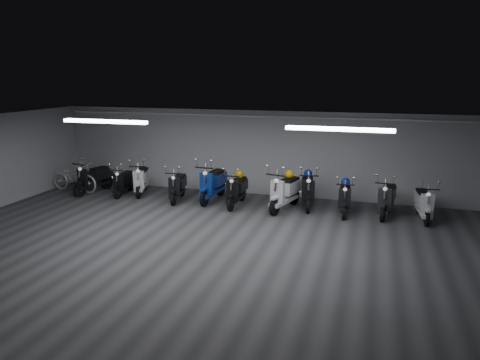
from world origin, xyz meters
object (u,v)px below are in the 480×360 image
(scooter_6, at_px, (285,186))
(scooter_8, at_px, (345,193))
(scooter_7, at_px, (308,185))
(helmet_2, at_px, (346,182))
(scooter_0, at_px, (93,174))
(scooter_10, at_px, (424,198))
(scooter_2, at_px, (141,175))
(scooter_9, at_px, (387,193))
(scooter_1, at_px, (123,178))
(helmet_3, at_px, (308,174))
(scooter_5, at_px, (237,185))
(helmet_1, at_px, (239,174))
(bicycle, at_px, (74,174))
(scooter_4, at_px, (213,178))
(helmet_0, at_px, (289,174))
(scooter_3, at_px, (177,182))

(scooter_6, relative_size, scooter_8, 1.18)
(scooter_7, height_order, helmet_2, scooter_7)
(scooter_0, relative_size, scooter_10, 1.08)
(scooter_10, bearing_deg, scooter_2, 172.86)
(scooter_9, bearing_deg, scooter_0, -170.05)
(scooter_7, bearing_deg, scooter_1, 173.18)
(scooter_7, xyz_separation_m, helmet_3, (-0.04, 0.25, 0.30))
(scooter_1, distance_m, scooter_7, 6.11)
(scooter_5, xyz_separation_m, scooter_10, (5.34, 0.17, -0.03))
(helmet_1, bearing_deg, bicycle, -178.44)
(scooter_4, height_order, scooter_9, scooter_4)
(scooter_10, bearing_deg, scooter_7, 169.42)
(helmet_1, bearing_deg, scooter_0, -178.36)
(scooter_5, distance_m, scooter_9, 4.38)
(bicycle, distance_m, helmet_2, 9.08)
(scooter_0, height_order, scooter_10, scooter_0)
(scooter_8, bearing_deg, helmet_1, 174.61)
(scooter_5, bearing_deg, scooter_0, 179.40)
(scooter_6, height_order, helmet_0, scooter_6)
(scooter_8, bearing_deg, scooter_9, 3.73)
(scooter_5, xyz_separation_m, helmet_1, (0.00, 0.24, 0.29))
(scooter_7, height_order, scooter_10, scooter_7)
(helmet_2, xyz_separation_m, helmet_3, (-1.15, 0.38, 0.10))
(helmet_3, bearing_deg, scooter_9, -11.56)
(scooter_1, relative_size, helmet_0, 5.98)
(helmet_1, relative_size, helmet_3, 1.01)
(scooter_0, distance_m, scooter_10, 10.47)
(scooter_7, height_order, bicycle, scooter_7)
(scooter_9, bearing_deg, scooter_5, -167.71)
(scooter_2, xyz_separation_m, helmet_2, (6.70, -0.10, 0.24))
(scooter_7, height_order, scooter_8, scooter_7)
(scooter_0, xyz_separation_m, scooter_6, (6.62, -0.09, 0.06))
(scooter_3, xyz_separation_m, scooter_4, (1.09, 0.30, 0.12))
(scooter_3, relative_size, helmet_1, 6.28)
(scooter_2, height_order, scooter_7, scooter_7)
(bicycle, bearing_deg, helmet_1, -81.36)
(bicycle, relative_size, helmet_2, 7.38)
(bicycle, distance_m, helmet_0, 7.45)
(scooter_0, distance_m, scooter_4, 4.24)
(scooter_2, distance_m, scooter_6, 5.01)
(scooter_9, bearing_deg, scooter_8, -164.20)
(scooter_9, bearing_deg, scooter_10, 4.50)
(scooter_6, relative_size, helmet_1, 7.39)
(scooter_8, xyz_separation_m, helmet_3, (-1.16, 0.61, 0.37))
(scooter_6, xyz_separation_m, helmet_3, (0.56, 0.71, 0.26))
(scooter_6, bearing_deg, bicycle, -165.59)
(bicycle, xyz_separation_m, scooter_10, (11.21, 0.09, 0.02))
(scooter_6, height_order, helmet_2, scooter_6)
(scooter_4, relative_size, scooter_10, 1.19)
(scooter_2, bearing_deg, scooter_3, -33.75)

